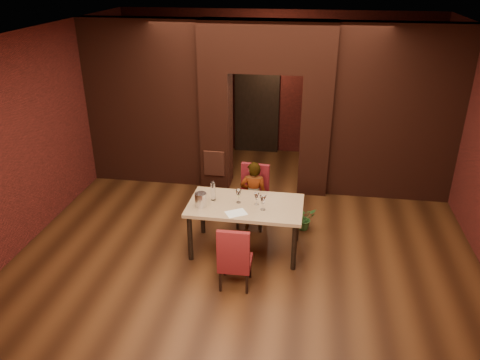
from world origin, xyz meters
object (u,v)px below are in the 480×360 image
object	(u,v)px
wine_glass_a	(238,196)
wine_bucket	(201,200)
wine_glass_b	(257,199)
person_seated	(253,196)
potted_plant	(304,218)
dining_table	(245,227)
chair_far	(252,197)
chair_near	(235,255)
water_bottle	(213,191)
wine_glass_c	(263,203)

from	to	relation	value
wine_glass_a	wine_bucket	bearing A→B (deg)	-159.25
wine_glass_a	wine_glass_b	world-z (taller)	wine_glass_a
person_seated	wine_glass_b	xyz separation A→B (m)	(0.13, -0.65, 0.29)
wine_glass_b	potted_plant	bearing A→B (deg)	47.02
wine_glass_a	wine_bucket	distance (m)	0.57
wine_glass_b	dining_table	bearing A→B (deg)	-174.34
chair_far	person_seated	size ratio (longest dim) A/B	0.86
chair_near	chair_far	bearing A→B (deg)	-91.19
potted_plant	wine_glass_a	bearing A→B (deg)	-142.87
potted_plant	water_bottle	bearing A→B (deg)	-152.29
potted_plant	wine_glass_c	bearing A→B (deg)	-123.43
wine_bucket	wine_glass_b	bearing A→B (deg)	12.80
dining_table	wine_glass_b	bearing A→B (deg)	6.01
wine_bucket	water_bottle	world-z (taller)	water_bottle
dining_table	potted_plant	xyz separation A→B (m)	(0.88, 0.79, -0.20)
dining_table	wine_glass_c	size ratio (longest dim) A/B	7.46
chair_far	wine_bucket	world-z (taller)	chair_far
chair_near	wine_bucket	world-z (taller)	wine_bucket
wine_glass_c	dining_table	bearing A→B (deg)	154.41
wine_glass_c	potted_plant	distance (m)	1.32
chair_far	water_bottle	xyz separation A→B (m)	(-0.51, -0.72, 0.43)
chair_near	wine_bucket	size ratio (longest dim) A/B	4.50
wine_glass_c	wine_bucket	world-z (taller)	wine_glass_c
dining_table	wine_glass_a	xyz separation A→B (m)	(-0.11, 0.03, 0.51)
dining_table	wine_glass_b	xyz separation A→B (m)	(0.16, 0.02, 0.50)
chair_near	wine_bucket	bearing A→B (deg)	-49.16
chair_near	wine_glass_b	bearing A→B (deg)	-101.72
wine_glass_a	wine_glass_c	distance (m)	0.42
water_bottle	potted_plant	world-z (taller)	water_bottle
wine_glass_b	chair_near	bearing A→B (deg)	-100.78
chair_far	person_seated	bearing A→B (deg)	-65.83
wine_glass_c	water_bottle	size ratio (longest dim) A/B	0.74
chair_far	wine_bucket	distance (m)	1.20
dining_table	wine_glass_c	world-z (taller)	wine_glass_c
person_seated	wine_glass_b	world-z (taller)	person_seated
water_bottle	wine_glass_b	bearing A→B (deg)	-3.59
wine_glass_b	wine_bucket	size ratio (longest dim) A/B	0.91
wine_glass_b	potted_plant	world-z (taller)	wine_glass_b
wine_bucket	chair_far	bearing A→B (deg)	55.53
person_seated	wine_bucket	xyz separation A→B (m)	(-0.68, -0.84, 0.30)
wine_glass_a	wine_glass_c	world-z (taller)	wine_glass_c
water_bottle	chair_near	bearing A→B (deg)	-62.07
wine_glass_b	water_bottle	distance (m)	0.67
wine_glass_b	wine_bucket	bearing A→B (deg)	-167.20
wine_glass_a	water_bottle	distance (m)	0.40
dining_table	water_bottle	size ratio (longest dim) A/B	5.51
person_seated	wine_glass_a	xyz separation A→B (m)	(-0.15, -0.63, 0.30)
wine_glass_b	water_bottle	xyz separation A→B (m)	(-0.67, 0.04, 0.06)
water_bottle	wine_bucket	bearing A→B (deg)	-121.73
chair_near	person_seated	size ratio (longest dim) A/B	0.79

